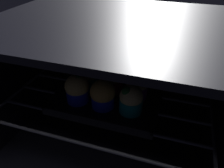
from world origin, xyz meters
The scene contains 12 objects.
oven_cavity centered at (0.00, 26.25, 17.00)cm, with size 59.00×47.00×37.00cm.
oven_rack centered at (0.00, 22.00, 13.60)cm, with size 54.80×42.00×0.80cm.
baking_tray centered at (0.00, 22.42, 14.70)cm, with size 27.90×27.90×2.20cm.
muffin_row0_col0 centered at (-7.10, 15.13, 18.86)cm, with size 6.22×6.22×7.76cm.
muffin_row0_col1 centered at (-0.06, 15.04, 18.79)cm, with size 6.35×6.35×7.54cm.
muffin_row0_col2 centered at (7.18, 15.26, 18.73)cm, with size 5.81×5.81×7.44cm.
muffin_row1_col0 centered at (-6.65, 22.29, 18.91)cm, with size 5.81×5.81×7.92cm.
muffin_row1_col1 centered at (0.19, 22.79, 18.90)cm, with size 5.90×5.90×7.75cm.
muffin_row1_col2 centered at (7.17, 22.01, 18.66)cm, with size 6.00×6.00×7.30cm.
muffin_row2_col0 centered at (-6.80, 29.10, 18.86)cm, with size 5.81×5.81×7.88cm.
muffin_row2_col1 centered at (-0.01, 29.27, 18.72)cm, with size 6.06×6.06×7.60cm.
muffin_row2_col2 centered at (6.61, 29.25, 18.68)cm, with size 5.81×5.81×7.31cm.
Camera 1 is at (16.33, -26.96, 50.75)cm, focal length 35.49 mm.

